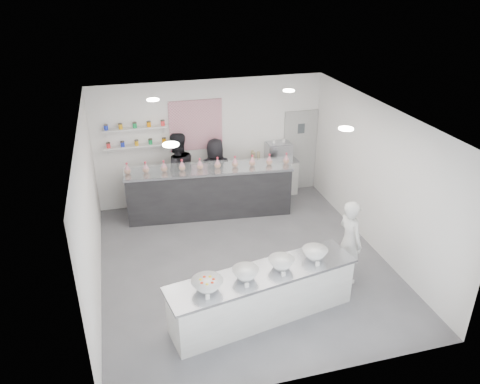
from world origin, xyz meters
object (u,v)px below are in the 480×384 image
back_bar (210,192)px  espresso_ledge (273,178)px  espresso_machine (278,152)px  staff_right (216,173)px  woman_prep (349,241)px  prep_counter (263,295)px  staff_left (177,173)px

back_bar → espresso_ledge: size_ratio=3.09×
espresso_machine → staff_right: (-1.64, -0.18, -0.30)m
back_bar → woman_prep: size_ratio=2.33×
woman_prep → prep_counter: bearing=99.0°
back_bar → staff_left: staff_left is taller
espresso_ledge → staff_right: (-1.53, -0.18, 0.39)m
back_bar → espresso_machine: size_ratio=6.17×
espresso_machine → woman_prep: bearing=-89.2°
prep_counter → staff_right: size_ratio=1.90×
back_bar → woman_prep: 3.69m
back_bar → espresso_machine: bearing=24.5°
prep_counter → staff_right: (0.14, 4.19, 0.41)m
espresso_ledge → staff_right: bearing=-173.3°
prep_counter → espresso_machine: 4.77m
back_bar → espresso_ledge: bearing=25.5°
prep_counter → espresso_ledge: 4.68m
staff_left → espresso_ledge: bearing=177.6°
woman_prep → back_bar: bearing=22.8°
prep_counter → staff_left: bearing=90.1°
staff_right → espresso_machine: bearing=-168.6°
espresso_ledge → woman_prep: 3.79m
staff_left → woman_prep: bearing=118.5°
staff_right → back_bar: bearing=66.2°
prep_counter → staff_left: staff_left is taller
espresso_machine → staff_right: size_ratio=0.36×
espresso_machine → woman_prep: size_ratio=0.38×
prep_counter → espresso_ledge: bearing=58.4°
back_bar → staff_right: size_ratio=2.24×
woman_prep → staff_right: size_ratio=0.96×
back_bar → espresso_ledge: 1.90m
prep_counter → back_bar: back_bar is taller
prep_counter → back_bar: bearing=81.1°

